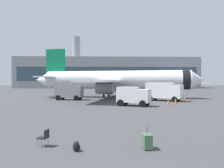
{
  "coord_description": "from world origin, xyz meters",
  "views": [
    {
      "loc": [
        -0.26,
        -3.96,
        3.3
      ],
      "look_at": [
        0.98,
        25.06,
        3.0
      ],
      "focal_mm": 35.2,
      "sensor_mm": 36.0,
      "label": 1
    }
  ],
  "objects_px": {
    "cargo_van": "(133,95)",
    "traveller_backpack": "(76,146)",
    "safety_cone_near": "(176,101)",
    "safety_cone_far": "(111,95)",
    "rolling_suitcase": "(147,141)",
    "service_truck": "(69,91)",
    "gate_chair": "(44,137)",
    "safety_cone_mid": "(168,102)",
    "airplane_at_gate": "(115,80)",
    "safety_cone_outer": "(185,99)",
    "airplane_taxiing": "(185,83)",
    "fuel_truck": "(164,91)"
  },
  "relations": [
    {
      "from": "airplane_at_gate",
      "to": "airplane_taxiing",
      "type": "xyz_separation_m",
      "value": [
        38.38,
        61.09,
        -1.1
      ]
    },
    {
      "from": "cargo_van",
      "to": "safety_cone_near",
      "type": "bearing_deg",
      "value": 24.0
    },
    {
      "from": "fuel_truck",
      "to": "safety_cone_far",
      "type": "distance_m",
      "value": 13.72
    },
    {
      "from": "safety_cone_near",
      "to": "cargo_van",
      "type": "bearing_deg",
      "value": -156.0
    },
    {
      "from": "cargo_van",
      "to": "safety_cone_mid",
      "type": "bearing_deg",
      "value": 16.04
    },
    {
      "from": "safety_cone_mid",
      "to": "traveller_backpack",
      "type": "height_order",
      "value": "safety_cone_mid"
    },
    {
      "from": "airplane_taxiing",
      "to": "fuel_truck",
      "type": "height_order",
      "value": "airplane_taxiing"
    },
    {
      "from": "service_truck",
      "to": "safety_cone_outer",
      "type": "relative_size",
      "value": 6.91
    },
    {
      "from": "airplane_taxiing",
      "to": "traveller_backpack",
      "type": "distance_m",
      "value": 105.25
    },
    {
      "from": "safety_cone_near",
      "to": "safety_cone_outer",
      "type": "bearing_deg",
      "value": 55.72
    },
    {
      "from": "safety_cone_far",
      "to": "rolling_suitcase",
      "type": "bearing_deg",
      "value": -89.5
    },
    {
      "from": "airplane_at_gate",
      "to": "rolling_suitcase",
      "type": "bearing_deg",
      "value": -90.52
    },
    {
      "from": "service_truck",
      "to": "cargo_van",
      "type": "xyz_separation_m",
      "value": [
        10.32,
        -10.31,
        -0.16
      ]
    },
    {
      "from": "service_truck",
      "to": "safety_cone_near",
      "type": "height_order",
      "value": "service_truck"
    },
    {
      "from": "fuel_truck",
      "to": "safety_cone_far",
      "type": "relative_size",
      "value": 9.3
    },
    {
      "from": "airplane_taxiing",
      "to": "cargo_van",
      "type": "distance_m",
      "value": 85.41
    },
    {
      "from": "safety_cone_mid",
      "to": "safety_cone_far",
      "type": "relative_size",
      "value": 1.02
    },
    {
      "from": "airplane_at_gate",
      "to": "traveller_backpack",
      "type": "relative_size",
      "value": 73.77
    },
    {
      "from": "service_truck",
      "to": "cargo_van",
      "type": "relative_size",
      "value": 1.06
    },
    {
      "from": "safety_cone_near",
      "to": "fuel_truck",
      "type": "bearing_deg",
      "value": 96.77
    },
    {
      "from": "service_truck",
      "to": "cargo_van",
      "type": "height_order",
      "value": "service_truck"
    },
    {
      "from": "gate_chair",
      "to": "service_truck",
      "type": "bearing_deg",
      "value": 96.25
    },
    {
      "from": "safety_cone_mid",
      "to": "rolling_suitcase",
      "type": "relative_size",
      "value": 0.63
    },
    {
      "from": "safety_cone_far",
      "to": "rolling_suitcase",
      "type": "height_order",
      "value": "rolling_suitcase"
    },
    {
      "from": "safety_cone_far",
      "to": "safety_cone_outer",
      "type": "xyz_separation_m",
      "value": [
        12.51,
        -10.22,
        0.03
      ]
    },
    {
      "from": "cargo_van",
      "to": "traveller_backpack",
      "type": "distance_m",
      "value": 20.09
    },
    {
      "from": "safety_cone_mid",
      "to": "safety_cone_far",
      "type": "distance_m",
      "value": 18.26
    },
    {
      "from": "airplane_at_gate",
      "to": "traveller_backpack",
      "type": "bearing_deg",
      "value": -96.03
    },
    {
      "from": "traveller_backpack",
      "to": "service_truck",
      "type": "bearing_deg",
      "value": 99.37
    },
    {
      "from": "safety_cone_mid",
      "to": "cargo_van",
      "type": "bearing_deg",
      "value": -163.96
    },
    {
      "from": "cargo_van",
      "to": "safety_cone_outer",
      "type": "distance_m",
      "value": 12.92
    },
    {
      "from": "traveller_backpack",
      "to": "airplane_taxiing",
      "type": "bearing_deg",
      "value": 66.41
    },
    {
      "from": "airplane_at_gate",
      "to": "cargo_van",
      "type": "xyz_separation_m",
      "value": [
        1.7,
        -16.04,
        -2.21
      ]
    },
    {
      "from": "cargo_van",
      "to": "traveller_backpack",
      "type": "xyz_separation_m",
      "value": [
        -5.43,
        -19.3,
        -1.22
      ]
    },
    {
      "from": "safety_cone_outer",
      "to": "gate_chair",
      "type": "relative_size",
      "value": 0.86
    },
    {
      "from": "safety_cone_far",
      "to": "safety_cone_outer",
      "type": "relative_size",
      "value": 0.92
    },
    {
      "from": "safety_cone_far",
      "to": "rolling_suitcase",
      "type": "distance_m",
      "value": 37.23
    },
    {
      "from": "safety_cone_far",
      "to": "rolling_suitcase",
      "type": "relative_size",
      "value": 0.62
    },
    {
      "from": "airplane_taxiing",
      "to": "cargo_van",
      "type": "height_order",
      "value": "airplane_taxiing"
    },
    {
      "from": "service_truck",
      "to": "fuel_truck",
      "type": "xyz_separation_m",
      "value": [
        16.67,
        -2.72,
        0.16
      ]
    },
    {
      "from": "airplane_at_gate",
      "to": "fuel_truck",
      "type": "relative_size",
      "value": 5.6
    },
    {
      "from": "rolling_suitcase",
      "to": "gate_chair",
      "type": "relative_size",
      "value": 1.28
    },
    {
      "from": "airplane_at_gate",
      "to": "gate_chair",
      "type": "height_order",
      "value": "airplane_at_gate"
    },
    {
      "from": "fuel_truck",
      "to": "safety_cone_mid",
      "type": "bearing_deg",
      "value": -99.75
    },
    {
      "from": "airplane_taxiing",
      "to": "safety_cone_outer",
      "type": "height_order",
      "value": "airplane_taxiing"
    },
    {
      "from": "safety_cone_near",
      "to": "gate_chair",
      "type": "xyz_separation_m",
      "value": [
        -14.06,
        -21.51,
        0.1
      ]
    },
    {
      "from": "safety_cone_mid",
      "to": "traveller_backpack",
      "type": "relative_size",
      "value": 1.44
    },
    {
      "from": "airplane_at_gate",
      "to": "fuel_truck",
      "type": "bearing_deg",
      "value": -46.36
    },
    {
      "from": "airplane_taxiing",
      "to": "rolling_suitcase",
      "type": "xyz_separation_m",
      "value": [
        -38.7,
        -96.25,
        -2.17
      ]
    },
    {
      "from": "airplane_taxiing",
      "to": "safety_cone_far",
      "type": "height_order",
      "value": "airplane_taxiing"
    }
  ]
}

